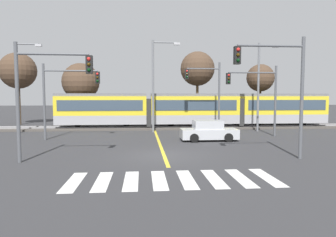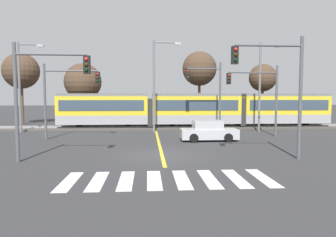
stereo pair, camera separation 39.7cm
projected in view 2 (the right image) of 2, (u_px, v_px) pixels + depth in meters
ground_plane at (162, 156)px, 16.68m from camera, size 200.00×200.00×0.00m
track_bed at (155, 127)px, 31.12m from camera, size 120.00×4.00×0.18m
rail_near at (155, 127)px, 30.39m from camera, size 120.00×0.08×0.10m
rail_far at (155, 125)px, 31.82m from camera, size 120.00×0.08×0.10m
light_rail_tram at (195, 109)px, 31.26m from camera, size 28.00×2.64×3.43m
crosswalk_stripe_0 at (69, 181)px, 11.58m from camera, size 0.56×2.80×0.01m
crosswalk_stripe_1 at (98, 181)px, 11.66m from camera, size 0.56×2.80×0.01m
crosswalk_stripe_2 at (126, 180)px, 11.74m from camera, size 0.56×2.80×0.01m
crosswalk_stripe_3 at (154, 180)px, 11.81m from camera, size 0.56×2.80×0.01m
crosswalk_stripe_4 at (182, 179)px, 11.89m from camera, size 0.56×2.80×0.01m
crosswalk_stripe_5 at (209, 179)px, 11.97m from camera, size 0.56×2.80×0.01m
crosswalk_stripe_6 at (236, 178)px, 12.04m from camera, size 0.56×2.80×0.01m
crosswalk_stripe_7 at (263, 178)px, 12.12m from camera, size 0.56×2.80×0.01m
lane_centre_line at (159, 142)px, 21.49m from camera, size 0.20×15.37×0.01m
sedan_crossing at (209, 131)px, 22.34m from camera, size 4.20×1.92×1.52m
traffic_light_near_left at (42, 85)px, 14.84m from camera, size 3.75×0.38×5.94m
traffic_light_mid_right at (259, 90)px, 24.36m from camera, size 4.25×0.38×5.81m
traffic_light_far_right at (209, 88)px, 27.11m from camera, size 3.25×0.38×6.39m
traffic_light_mid_left at (65, 90)px, 22.75m from camera, size 4.25×0.38×5.77m
traffic_light_near_right at (278, 79)px, 15.35m from camera, size 3.75×0.38×6.36m
street_lamp_west at (22, 81)px, 27.19m from camera, size 2.34×0.28×8.18m
street_lamp_centre at (157, 80)px, 27.39m from camera, size 2.56×0.28×8.41m
street_lamp_east at (262, 82)px, 28.10m from camera, size 2.00×0.28×8.31m
bare_tree_far_west at (21, 71)px, 35.13m from camera, size 4.18×4.18×8.40m
bare_tree_west at (83, 82)px, 34.12m from camera, size 4.21×4.21×7.08m
bare_tree_east at (199, 69)px, 36.26m from camera, size 4.15×4.15×8.75m
bare_tree_far_east at (263, 78)px, 36.20m from camera, size 3.32×3.32×7.23m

